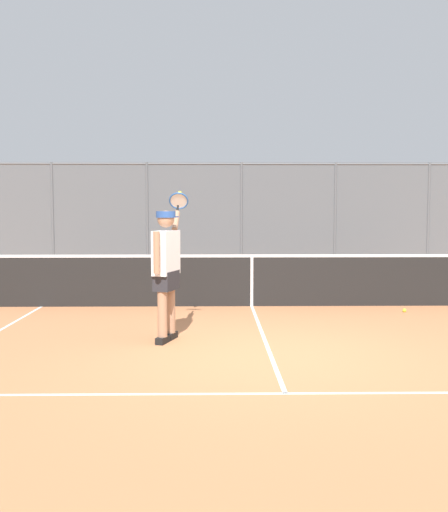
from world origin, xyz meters
name	(u,v)px	position (x,y,z in m)	size (l,w,h in m)	color
ground_plane	(271,356)	(0.00, 0.00, 0.00)	(60.00, 60.00, 0.00)	#C67A4C
court_line_markings	(289,402)	(0.00, 1.78, 0.00)	(7.81, 9.59, 0.01)	white
fence_backdrop	(240,222)	(0.00, -8.64, 1.44)	(17.34, 1.37, 2.97)	#565B60
tennis_net	(252,280)	(0.00, -3.76, 0.49)	(10.04, 0.09, 1.07)	#2D2D2D
tennis_player	(166,264)	(1.34, -0.86, 1.06)	(0.45, 1.45, 2.07)	black
tennis_ball_by_sideline	(404,310)	(-2.63, -3.06, 0.03)	(0.07, 0.07, 0.07)	#CCDB33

